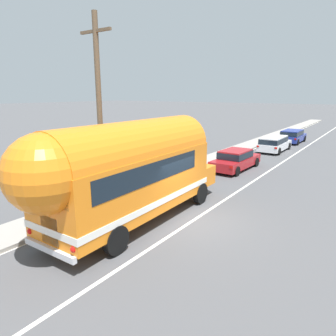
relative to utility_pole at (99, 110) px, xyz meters
The scene contains 8 objects.
ground_plane 6.39m from the utility_pole, ahead, with size 300.00×300.00×0.00m, color #4C4C4F.
lane_markings 13.56m from the utility_pole, 77.21° to the left, with size 3.92×80.00×0.01m.
sidewalk_slab 11.37m from the utility_pole, 91.09° to the left, with size 1.99×90.00×0.15m, color gray.
utility_pole is the anchor object (origin of this frame).
painted_bus 3.66m from the utility_pole, 24.83° to the right, with size 2.71×10.33×4.12m.
car_lead 10.85m from the utility_pole, 75.82° to the left, with size 2.00×4.79×1.37m.
car_second 18.72m from the utility_pole, 81.54° to the left, with size 1.87×4.76×1.37m.
car_third 24.74m from the utility_pole, 83.43° to the left, with size 1.97×4.41×1.37m.
Camera 1 is at (5.95, -10.22, 5.15)m, focal length 32.90 mm.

